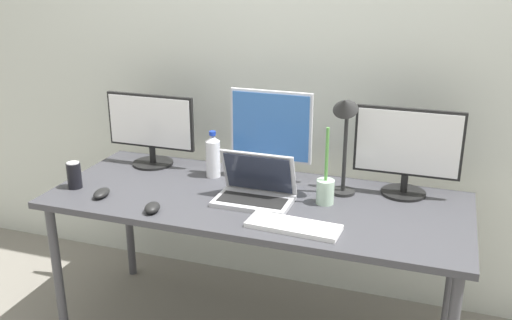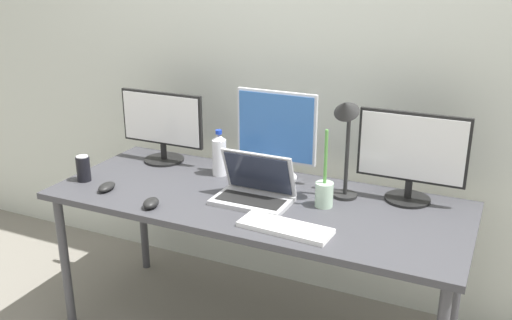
{
  "view_description": "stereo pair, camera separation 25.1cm",
  "coord_description": "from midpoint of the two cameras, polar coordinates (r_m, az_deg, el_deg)",
  "views": [
    {
      "loc": [
        0.77,
        -2.24,
        1.76
      ],
      "look_at": [
        0.0,
        0.0,
        0.92
      ],
      "focal_mm": 40.0,
      "sensor_mm": 36.0,
      "label": 1
    },
    {
      "loc": [
        1.0,
        -2.15,
        1.76
      ],
      "look_at": [
        0.0,
        0.0,
        0.92
      ],
      "focal_mm": 40.0,
      "sensor_mm": 36.0,
      "label": 2
    }
  ],
  "objects": [
    {
      "name": "desk_lamp",
      "position": [
        2.49,
        6.02,
        3.37
      ],
      "size": [
        0.11,
        0.18,
        0.49
      ],
      "color": "black",
      "rests_on": "work_desk"
    },
    {
      "name": "monitor_center",
      "position": [
        2.72,
        -1.14,
        2.63
      ],
      "size": [
        0.4,
        0.21,
        0.44
      ],
      "color": "silver",
      "rests_on": "work_desk"
    },
    {
      "name": "laptop_silver",
      "position": [
        2.52,
        -2.91,
        -3.06
      ],
      "size": [
        0.34,
        0.22,
        0.22
      ],
      "color": "#B7B7BC",
      "rests_on": "work_desk"
    },
    {
      "name": "bamboo_vase",
      "position": [
        2.5,
        4.1,
        -3.01
      ],
      "size": [
        0.08,
        0.08,
        0.35
      ],
      "color": "#B2D1B7",
      "rests_on": "work_desk"
    },
    {
      "name": "keyboard_main",
      "position": [
        2.29,
        0.62,
        -6.7
      ],
      "size": [
        0.38,
        0.16,
        0.02
      ],
      "primitive_type": "cube",
      "rotation": [
        0.0,
        0.0,
        -0.06
      ],
      "color": "white",
      "rests_on": "work_desk"
    },
    {
      "name": "mouse_by_keyboard",
      "position": [
        2.49,
        -13.2,
        -4.71
      ],
      "size": [
        0.08,
        0.11,
        0.04
      ],
      "primitive_type": "ellipsoid",
      "rotation": [
        0.0,
        0.0,
        0.22
      ],
      "color": "black",
      "rests_on": "work_desk"
    },
    {
      "name": "mouse_by_laptop",
      "position": [
        2.71,
        -17.79,
        -3.21
      ],
      "size": [
        0.07,
        0.12,
        0.03
      ],
      "primitive_type": "ellipsoid",
      "rotation": [
        0.0,
        0.0,
        0.12
      ],
      "color": "black",
      "rests_on": "work_desk"
    },
    {
      "name": "monitor_right",
      "position": [
        2.59,
        12.25,
        1.02
      ],
      "size": [
        0.47,
        0.2,
        0.4
      ],
      "color": "black",
      "rests_on": "work_desk"
    },
    {
      "name": "soda_can_near_keyboard",
      "position": [
        2.83,
        -20.18,
        -1.48
      ],
      "size": [
        0.07,
        0.07,
        0.13
      ],
      "color": "black",
      "rests_on": "work_desk"
    },
    {
      "name": "work_desk",
      "position": [
        2.6,
        -2.77,
        -4.98
      ],
      "size": [
        1.88,
        0.76,
        0.74
      ],
      "color": "#424247",
      "rests_on": "ground"
    },
    {
      "name": "wall_back",
      "position": [
        2.96,
        1.3,
        10.58
      ],
      "size": [
        7.0,
        0.08,
        2.6
      ],
      "primitive_type": "cube",
      "color": "silver",
      "rests_on": "ground"
    },
    {
      "name": "water_bottle",
      "position": [
        2.8,
        -6.89,
        0.35
      ],
      "size": [
        0.07,
        0.07,
        0.23
      ],
      "color": "silver",
      "rests_on": "work_desk"
    },
    {
      "name": "monitor_left",
      "position": [
        2.99,
        -12.87,
        3.13
      ],
      "size": [
        0.48,
        0.21,
        0.37
      ],
      "color": "black",
      "rests_on": "work_desk"
    }
  ]
}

